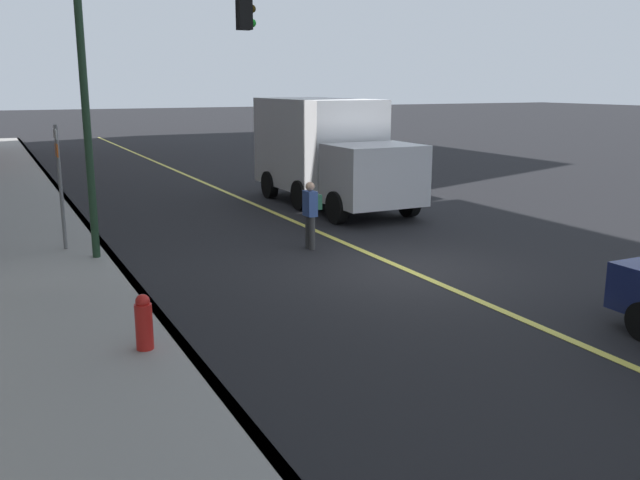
# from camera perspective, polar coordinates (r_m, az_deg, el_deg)

# --- Properties ---
(ground) EXTENTS (200.00, 200.00, 0.00)m
(ground) POSITION_cam_1_polar(r_m,az_deg,el_deg) (14.32, 6.94, -2.37)
(ground) COLOR black
(sidewalk_slab) EXTENTS (80.00, 2.87, 0.15)m
(sidewalk_slab) POSITION_cam_1_polar(r_m,az_deg,el_deg) (12.14, -20.67, -5.56)
(sidewalk_slab) COLOR gray
(sidewalk_slab) RESTS_ON ground
(curb_edge) EXTENTS (80.00, 0.16, 0.15)m
(curb_edge) POSITION_cam_1_polar(r_m,az_deg,el_deg) (12.32, -14.39, -4.86)
(curb_edge) COLOR slate
(curb_edge) RESTS_ON ground
(lane_stripe_center) EXTENTS (80.00, 0.16, 0.01)m
(lane_stripe_center) POSITION_cam_1_polar(r_m,az_deg,el_deg) (14.32, 6.94, -2.35)
(lane_stripe_center) COLOR #D8CC4C
(lane_stripe_center) RESTS_ON ground
(truck_white) EXTENTS (7.11, 2.62, 3.29)m
(truck_white) POSITION_cam_1_polar(r_m,az_deg,el_deg) (21.63, 0.59, 7.50)
(truck_white) COLOR silver
(truck_white) RESTS_ON ground
(pedestrian_with_backpack) EXTENTS (0.37, 0.36, 1.57)m
(pedestrian_with_backpack) POSITION_cam_1_polar(r_m,az_deg,el_deg) (15.74, -0.75, 2.48)
(pedestrian_with_backpack) COLOR #383838
(pedestrian_with_backpack) RESTS_ON ground
(traffic_light_mast) EXTENTS (0.28, 3.81, 6.10)m
(traffic_light_mast) POSITION_cam_1_polar(r_m,az_deg,el_deg) (15.13, -13.90, 14.07)
(traffic_light_mast) COLOR #1E3823
(traffic_light_mast) RESTS_ON ground
(street_sign_post) EXTENTS (0.60, 0.08, 2.89)m
(street_sign_post) POSITION_cam_1_polar(r_m,az_deg,el_deg) (16.06, -20.87, 4.73)
(street_sign_post) COLOR slate
(street_sign_post) RESTS_ON ground
(fire_hydrant) EXTENTS (0.24, 0.24, 0.94)m
(fire_hydrant) POSITION_cam_1_polar(r_m,az_deg,el_deg) (9.81, -14.45, -7.06)
(fire_hydrant) COLOR red
(fire_hydrant) RESTS_ON ground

